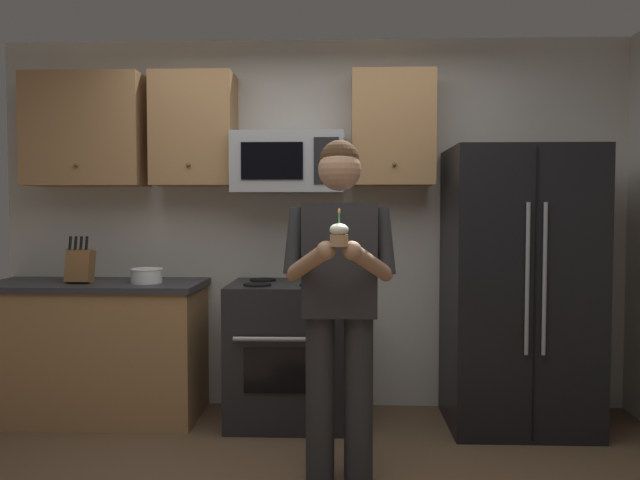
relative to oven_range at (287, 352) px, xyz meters
The scene contains 10 objects.
wall_back 0.94m from the oven_range, 69.02° to the left, with size 4.40×0.10×2.60m, color beige.
oven_range is the anchor object (origin of this frame).
microwave 1.26m from the oven_range, 89.98° to the left, with size 0.74×0.41×0.40m.
refrigerator 1.56m from the oven_range, ahead, with size 0.90×0.75×1.80m.
cabinet_row_upper 1.60m from the oven_range, 163.43° to the left, with size 2.78×0.36×0.76m.
counter_left 1.30m from the oven_range, behind, with size 1.44×0.66×0.92m.
knife_block 1.49m from the oven_range, behind, with size 0.16×0.15×0.32m.
bowl_large_white 1.06m from the oven_range, behind, with size 0.21×0.21×0.10m.
person 1.12m from the oven_range, 69.23° to the right, with size 0.60×0.48×1.76m.
cupcake 1.54m from the oven_range, 74.38° to the right, with size 0.09×0.09×0.17m.
Camera 1 is at (0.22, -2.77, 1.40)m, focal length 35.36 mm.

